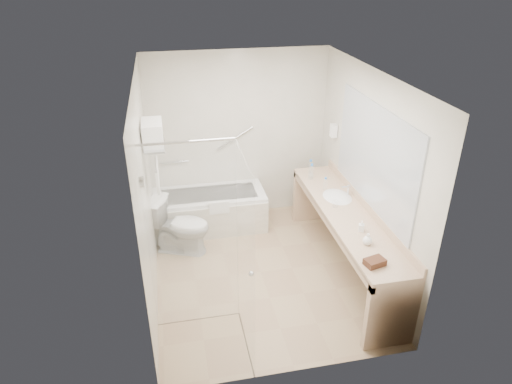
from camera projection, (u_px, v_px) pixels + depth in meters
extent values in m
plane|color=tan|center=(261.00, 272.00, 5.83)|extent=(3.20, 3.20, 0.00)
cube|color=white|center=(262.00, 76.00, 4.69)|extent=(2.60, 3.20, 0.10)
cube|color=beige|center=(238.00, 137.00, 6.65)|extent=(2.60, 0.10, 2.50)
cube|color=beige|center=(301.00, 266.00, 3.87)|extent=(2.60, 0.10, 2.50)
cube|color=beige|center=(146.00, 195.00, 5.03)|extent=(0.10, 3.20, 2.50)
cube|color=beige|center=(367.00, 175.00, 5.49)|extent=(0.10, 3.20, 2.50)
cube|color=white|center=(210.00, 210.00, 6.71)|extent=(1.60, 0.70, 0.55)
cube|color=silver|center=(213.00, 224.00, 6.40)|extent=(1.60, 0.02, 0.50)
cube|color=white|center=(219.00, 207.00, 6.32)|extent=(0.28, 0.06, 0.18)
cylinder|color=silver|center=(174.00, 162.00, 6.59)|extent=(0.40, 0.03, 0.03)
cylinder|color=silver|center=(235.00, 138.00, 6.61)|extent=(0.53, 0.03, 0.33)
cube|color=silver|center=(193.00, 240.00, 4.59)|extent=(0.90, 0.01, 2.10)
cube|color=silver|center=(245.00, 260.00, 4.28)|extent=(0.02, 0.90, 2.10)
cylinder|color=silver|center=(186.00, 142.00, 4.11)|extent=(0.90, 0.02, 0.02)
sphere|color=silver|center=(251.00, 274.00, 4.18)|extent=(0.05, 0.05, 0.05)
cylinder|color=silver|center=(141.00, 182.00, 3.72)|extent=(0.04, 0.10, 0.10)
cube|color=silver|center=(154.00, 144.00, 5.15)|extent=(0.24, 0.55, 0.02)
cylinder|color=silver|center=(156.00, 162.00, 5.25)|extent=(0.02, 0.55, 0.02)
cube|color=white|center=(157.00, 175.00, 5.33)|extent=(0.03, 0.42, 0.32)
cube|color=white|center=(153.00, 140.00, 5.13)|extent=(0.22, 0.40, 0.08)
cube|color=white|center=(153.00, 133.00, 5.09)|extent=(0.22, 0.40, 0.08)
cube|color=white|center=(152.00, 125.00, 5.05)|extent=(0.22, 0.40, 0.08)
cube|color=tan|center=(346.00, 214.00, 5.51)|extent=(0.55, 2.70, 0.05)
cube|color=tan|center=(367.00, 206.00, 5.52)|extent=(0.03, 2.70, 0.10)
cube|color=tan|center=(326.00, 220.00, 5.49)|extent=(0.04, 2.70, 0.08)
cube|color=tan|center=(391.00, 315.00, 4.56)|extent=(0.55, 0.08, 0.80)
cube|color=tan|center=(311.00, 196.00, 6.84)|extent=(0.55, 0.08, 0.80)
ellipsoid|color=white|center=(337.00, 199.00, 5.86)|extent=(0.40, 0.52, 0.14)
cylinder|color=silver|center=(348.00, 190.00, 5.84)|extent=(0.03, 0.03, 0.14)
cube|color=#ABB0B7|center=(374.00, 157.00, 5.22)|extent=(0.02, 2.00, 1.20)
cube|color=white|center=(334.00, 131.00, 6.31)|extent=(0.08, 0.10, 0.18)
imported|color=white|center=(181.00, 226.00, 6.10)|extent=(0.89, 0.69, 0.77)
cube|color=#4E2B1C|center=(375.00, 262.00, 4.53)|extent=(0.23, 0.18, 0.07)
imported|color=white|center=(361.00, 229.00, 5.10)|extent=(0.10, 0.14, 0.06)
imported|color=white|center=(368.00, 240.00, 4.85)|extent=(0.11, 0.14, 0.10)
cylinder|color=silver|center=(325.00, 185.00, 5.98)|extent=(0.06, 0.06, 0.16)
cylinder|color=blue|center=(326.00, 178.00, 5.94)|extent=(0.03, 0.03, 0.02)
cylinder|color=silver|center=(312.00, 172.00, 6.31)|extent=(0.06, 0.06, 0.18)
cylinder|color=blue|center=(312.00, 165.00, 6.27)|extent=(0.03, 0.03, 0.03)
cylinder|color=silver|center=(311.00, 167.00, 6.46)|extent=(0.06, 0.06, 0.17)
cylinder|color=blue|center=(311.00, 161.00, 6.42)|extent=(0.03, 0.03, 0.03)
cylinder|color=silver|center=(311.00, 176.00, 6.29)|extent=(0.09, 0.09, 0.09)
cylinder|color=silver|center=(335.00, 204.00, 5.59)|extent=(0.09, 0.09, 0.09)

